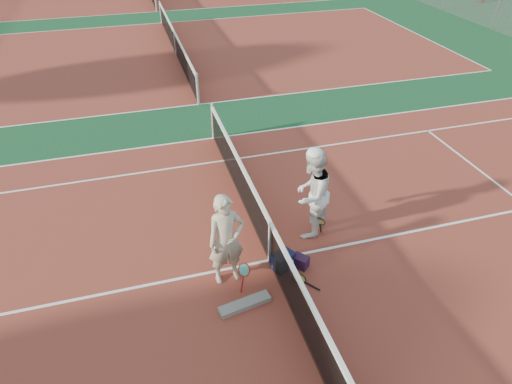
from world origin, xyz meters
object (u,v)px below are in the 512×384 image
at_px(racket_red, 244,276).
at_px(racket_black_held, 319,227).
at_px(player_b, 311,194).
at_px(sports_bag_navy, 283,261).
at_px(player_a, 226,240).
at_px(water_bottle, 291,267).
at_px(net_main, 270,242).
at_px(sports_bag_purple, 300,262).
at_px(racket_spare, 299,279).

relative_size(racket_red, racket_black_held, 1.03).
distance_m(player_b, sports_bag_navy, 1.51).
height_order(player_a, water_bottle, player_a).
bearing_deg(net_main, sports_bag_navy, -50.71).
height_order(racket_red, sports_bag_purple, racket_red).
xyz_separation_m(player_b, racket_red, (-1.77, -1.19, -0.72)).
bearing_deg(player_b, racket_red, -9.60).
bearing_deg(player_b, sports_bag_purple, 16.36).
bearing_deg(sports_bag_purple, racket_red, -169.19).
relative_size(racket_spare, water_bottle, 2.00).
xyz_separation_m(net_main, player_b, (1.10, 0.63, 0.50)).
bearing_deg(racket_red, water_bottle, -43.39).
xyz_separation_m(net_main, sports_bag_navy, (0.20, -0.25, -0.34)).
bearing_deg(player_b, net_main, -13.58).
xyz_separation_m(sports_bag_navy, sports_bag_purple, (0.34, -0.08, -0.04)).
relative_size(net_main, racket_spare, 18.28).
distance_m(racket_spare, sports_bag_navy, 0.48).
bearing_deg(racket_black_held, net_main, -32.16).
bearing_deg(racket_spare, sports_bag_purple, -60.17).
distance_m(player_b, racket_red, 2.25).
distance_m(sports_bag_purple, water_bottle, 0.26).
xyz_separation_m(net_main, racket_black_held, (1.24, 0.39, -0.23)).
xyz_separation_m(racket_spare, water_bottle, (-0.08, 0.23, 0.13)).
bearing_deg(sports_bag_navy, net_main, 129.29).
bearing_deg(racket_black_held, water_bottle, -7.87).
bearing_deg(player_a, racket_red, -60.84).
distance_m(racket_red, water_bottle, 0.99).
bearing_deg(racket_black_held, sports_bag_navy, -18.01).
xyz_separation_m(net_main, racket_red, (-0.67, -0.56, -0.22)).
height_order(player_b, sports_bag_navy, player_b).
relative_size(net_main, water_bottle, 36.60).
xyz_separation_m(racket_black_held, sports_bag_navy, (-1.03, -0.64, -0.11)).
bearing_deg(sports_bag_navy, player_a, 178.78).
distance_m(racket_red, racket_black_held, 2.13).
xyz_separation_m(racket_red, sports_bag_navy, (0.87, 0.31, -0.12)).
relative_size(player_a, racket_spare, 3.17).
distance_m(racket_spare, water_bottle, 0.27).
relative_size(player_b, racket_spare, 3.38).
bearing_deg(racket_red, racket_black_held, -23.55).
bearing_deg(racket_spare, sports_bag_navy, -12.32).
bearing_deg(racket_spare, player_b, -64.94).
relative_size(player_a, racket_black_held, 3.39).
bearing_deg(player_a, racket_black_held, 9.33).
relative_size(sports_bag_navy, water_bottle, 1.43).
distance_m(net_main, player_a, 1.04).
height_order(player_a, player_b, player_b).
xyz_separation_m(sports_bag_navy, water_bottle, (0.10, -0.19, -0.02)).
bearing_deg(sports_bag_purple, net_main, 149.02).
xyz_separation_m(net_main, racket_spare, (0.39, -0.67, -0.49)).
bearing_deg(player_a, player_b, 16.33).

